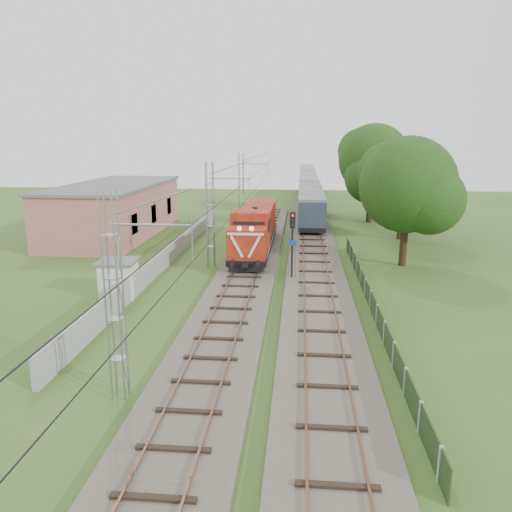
# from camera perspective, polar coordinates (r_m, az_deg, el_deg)

# --- Properties ---
(ground) EXTENTS (140.00, 140.00, 0.00)m
(ground) POSITION_cam_1_polar(r_m,az_deg,el_deg) (27.20, -3.31, -7.76)
(ground) COLOR #38531F
(ground) RESTS_ON ground
(track_main) EXTENTS (4.20, 70.00, 0.45)m
(track_main) POSITION_cam_1_polar(r_m,az_deg,el_deg) (33.70, -1.59, -3.17)
(track_main) COLOR #6B6054
(track_main) RESTS_ON ground
(track_side) EXTENTS (4.20, 80.00, 0.45)m
(track_side) POSITION_cam_1_polar(r_m,az_deg,el_deg) (46.10, 6.48, 1.32)
(track_side) COLOR #6B6054
(track_side) RESTS_ON ground
(catenary) EXTENTS (3.31, 70.00, 8.00)m
(catenary) POSITION_cam_1_polar(r_m,az_deg,el_deg) (38.11, -5.17, 4.70)
(catenary) COLOR gray
(catenary) RESTS_ON ground
(boundary_wall) EXTENTS (0.25, 40.00, 1.50)m
(boundary_wall) POSITION_cam_1_polar(r_m,az_deg,el_deg) (39.53, -10.15, -0.02)
(boundary_wall) COLOR #9E9E99
(boundary_wall) RESTS_ON ground
(station_building) EXTENTS (8.40, 20.40, 5.22)m
(station_building) POSITION_cam_1_polar(r_m,az_deg,el_deg) (53.03, -15.78, 5.18)
(station_building) COLOR #B56F61
(station_building) RESTS_ON ground
(fence) EXTENTS (0.12, 32.00, 1.20)m
(fence) POSITION_cam_1_polar(r_m,az_deg,el_deg) (29.84, 12.98, -4.91)
(fence) COLOR black
(fence) RESTS_ON ground
(locomotive) EXTENTS (2.87, 16.37, 4.16)m
(locomotive) POSITION_cam_1_polar(r_m,az_deg,el_deg) (43.07, -0.04, 3.23)
(locomotive) COLOR black
(locomotive) RESTS_ON ground
(coach_rake) EXTENTS (2.81, 62.73, 3.25)m
(coach_rake) POSITION_cam_1_polar(r_m,az_deg,el_deg) (80.19, 6.00, 8.09)
(coach_rake) COLOR black
(coach_rake) RESTS_ON ground
(signal_post) EXTENTS (0.54, 0.42, 4.92)m
(signal_post) POSITION_cam_1_polar(r_m,az_deg,el_deg) (34.11, 4.18, 2.54)
(signal_post) COLOR black
(signal_post) RESTS_ON ground
(relay_hut) EXTENTS (2.46, 2.46, 2.40)m
(relay_hut) POSITION_cam_1_polar(r_m,az_deg,el_deg) (32.31, -15.40, -2.51)
(relay_hut) COLOR silver
(relay_hut) RESTS_ON ground
(tree_a) EXTENTS (7.68, 7.31, 9.95)m
(tree_a) POSITION_cam_1_polar(r_m,az_deg,el_deg) (39.73, 17.07, 7.66)
(tree_a) COLOR #372416
(tree_a) RESTS_ON ground
(tree_b) EXTENTS (7.59, 7.23, 9.84)m
(tree_b) POSITION_cam_1_polar(r_m,az_deg,el_deg) (50.29, 16.59, 8.73)
(tree_b) COLOR #372416
(tree_b) RESTS_ON ground
(tree_c) EXTENTS (6.38, 6.08, 8.28)m
(tree_c) POSITION_cam_1_polar(r_m,az_deg,el_deg) (59.86, 13.06, 8.67)
(tree_c) COLOR #372416
(tree_c) RESTS_ON ground
(tree_d) EXTENTS (8.79, 8.37, 11.39)m
(tree_d) POSITION_cam_1_polar(r_m,az_deg,el_deg) (61.76, 13.43, 10.61)
(tree_d) COLOR #372416
(tree_d) RESTS_ON ground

